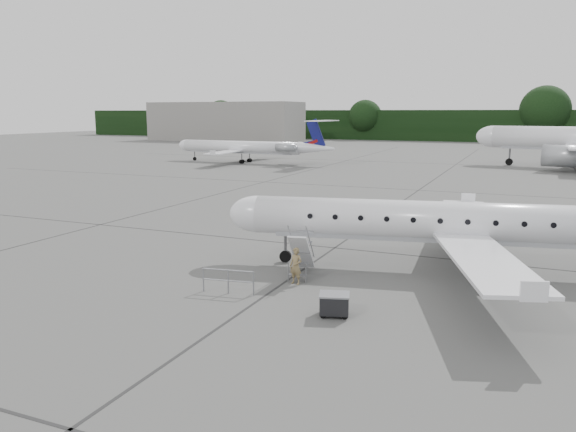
% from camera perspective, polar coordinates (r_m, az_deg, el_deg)
% --- Properties ---
extents(ground, '(320.00, 320.00, 0.00)m').
position_cam_1_polar(ground, '(23.07, 11.33, -8.47)').
color(ground, '#575754').
rests_on(ground, ground).
extents(treeline, '(260.00, 4.00, 8.00)m').
position_cam_1_polar(treeline, '(151.52, 21.81, 8.47)').
color(treeline, black).
rests_on(treeline, ground).
extents(terminal_building, '(40.00, 14.00, 10.00)m').
position_cam_1_polar(terminal_building, '(150.99, -6.37, 9.52)').
color(terminal_building, gray).
rests_on(terminal_building, ground).
extents(main_regional_jet, '(29.04, 23.37, 6.63)m').
position_cam_1_polar(main_regional_jet, '(27.20, 17.98, 1.31)').
color(main_regional_jet, white).
rests_on(main_regional_jet, ground).
extents(airstair, '(1.30, 2.49, 2.08)m').
position_cam_1_polar(airstair, '(25.77, 1.38, -3.84)').
color(airstair, white).
rests_on(airstair, ground).
extents(passenger, '(0.66, 0.50, 1.63)m').
position_cam_1_polar(passenger, '(24.56, 0.81, -5.10)').
color(passenger, olive).
rests_on(passenger, ground).
extents(safety_railing, '(2.18, 0.43, 1.00)m').
position_cam_1_polar(safety_railing, '(23.53, -6.10, -6.66)').
color(safety_railing, gray).
rests_on(safety_railing, ground).
extents(baggage_cart, '(1.25, 1.12, 0.91)m').
position_cam_1_polar(baggage_cart, '(21.00, 4.73, -8.91)').
color(baggage_cart, black).
rests_on(baggage_cart, ground).
extents(bg_regional_left, '(25.15, 18.54, 6.43)m').
position_cam_1_polar(bg_regional_left, '(84.44, -4.88, 7.61)').
color(bg_regional_left, white).
rests_on(bg_regional_left, ground).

